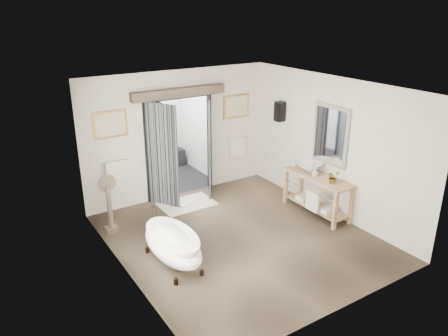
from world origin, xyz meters
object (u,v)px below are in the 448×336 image
Objects in this scene: rug at (187,204)px; basin at (310,167)px; clawfoot_tub at (173,244)px; vanity at (317,192)px.

basin is (2.18, -1.55, 0.94)m from rug.
clawfoot_tub is 1.01× the size of vanity.
vanity is 2.87m from rug.
basin reaches higher than clawfoot_tub.
clawfoot_tub is 2.41m from rug.
clawfoot_tub is at bearing -123.70° from rug.
vanity is 0.56m from basin.
rug is at bearing 56.30° from clawfoot_tub.
clawfoot_tub is 3.44m from vanity.
basin is (3.50, 0.43, 0.56)m from clawfoot_tub.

